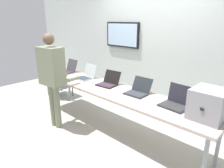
{
  "coord_description": "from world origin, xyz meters",
  "views": [
    {
      "loc": [
        2.17,
        -2.28,
        1.88
      ],
      "look_at": [
        0.04,
        -0.05,
        0.87
      ],
      "focal_mm": 31.75,
      "sensor_mm": 36.0,
      "label": 1
    }
  ],
  "objects": [
    {
      "name": "ground",
      "position": [
        0.0,
        0.0,
        -0.02
      ],
      "size": [
        8.0,
        8.0,
        0.04
      ],
      "primitive_type": "cube",
      "color": "#A3A196"
    },
    {
      "name": "back_wall",
      "position": [
        -0.02,
        1.13,
        1.25
      ],
      "size": [
        8.0,
        0.11,
        2.49
      ],
      "color": "silver",
      "rests_on": "ground"
    },
    {
      "name": "workbench",
      "position": [
        0.0,
        0.0,
        0.71
      ],
      "size": [
        3.52,
        0.7,
        0.76
      ],
      "color": "#B7A297",
      "rests_on": "ground"
    },
    {
      "name": "equipment_box",
      "position": [
        1.52,
        0.04,
        0.94
      ],
      "size": [
        0.38,
        0.41,
        0.36
      ],
      "color": "gray",
      "rests_on": "workbench"
    },
    {
      "name": "laptop_station_0",
      "position": [
        -1.51,
        0.15,
        0.82
      ],
      "size": [
        0.35,
        0.38,
        0.27
      ],
      "color": "#3A383E",
      "rests_on": "workbench"
    },
    {
      "name": "laptop_station_1",
      "position": [
        -0.84,
        0.13,
        0.82
      ],
      "size": [
        0.31,
        0.35,
        0.27
      ],
      "color": "#A9B1B2",
      "rests_on": "workbench"
    },
    {
      "name": "laptop_station_2",
      "position": [
        -0.22,
        0.13,
        0.81
      ],
      "size": [
        0.37,
        0.37,
        0.24
      ],
      "color": "black",
      "rests_on": "workbench"
    },
    {
      "name": "laptop_station_3",
      "position": [
        0.43,
        0.14,
        0.81
      ],
      "size": [
        0.35,
        0.37,
        0.24
      ],
      "color": "#22262A",
      "rests_on": "workbench"
    },
    {
      "name": "laptop_station_4",
      "position": [
        1.09,
        0.11,
        0.82
      ],
      "size": [
        0.38,
        0.34,
        0.28
      ],
      "color": "#23212C",
      "rests_on": "workbench"
    },
    {
      "name": "person",
      "position": [
        -0.82,
        -0.62,
        1.01
      ],
      "size": [
        0.49,
        0.63,
        1.67
      ],
      "color": "gray",
      "rests_on": "ground"
    },
    {
      "name": "storage_cart",
      "position": [
        -2.12,
        0.28,
        0.49
      ],
      "size": [
        0.56,
        0.44,
        0.74
      ],
      "color": "gray",
      "rests_on": "ground"
    }
  ]
}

